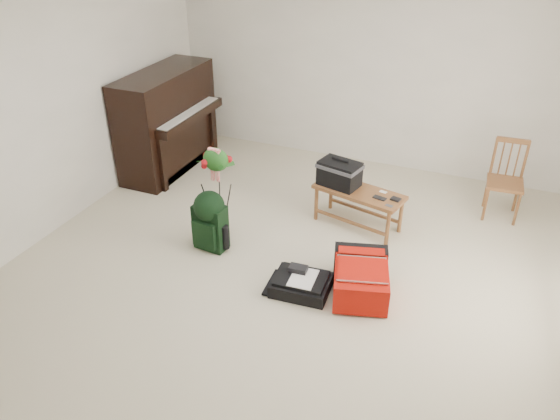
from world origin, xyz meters
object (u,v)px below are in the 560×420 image
at_px(dining_chair, 506,181).
at_px(flower_stand, 218,196).
at_px(green_backpack, 210,218).
at_px(red_suitcase, 362,275).
at_px(piano, 168,123).
at_px(black_duffel, 301,284).
at_px(bench, 344,181).

distance_m(dining_chair, flower_stand, 3.08).
relative_size(green_backpack, flower_stand, 0.59).
bearing_deg(red_suitcase, green_backpack, 161.88).
xyz_separation_m(piano, black_duffel, (2.46, -1.74, -0.52)).
xyz_separation_m(dining_chair, black_duffel, (-1.54, -2.11, -0.34)).
distance_m(red_suitcase, flower_stand, 1.61).
distance_m(black_duffel, green_backpack, 1.15).
distance_m(dining_chair, black_duffel, 2.63).
bearing_deg(green_backpack, dining_chair, 39.73).
bearing_deg(red_suitcase, dining_chair, 44.81).
height_order(piano, black_duffel, piano).
height_order(red_suitcase, flower_stand, flower_stand).
height_order(bench, green_backpack, bench).
bearing_deg(black_duffel, piano, 140.49).
bearing_deg(dining_chair, green_backpack, -148.79).
bearing_deg(piano, flower_stand, -42.52).
distance_m(piano, green_backpack, 2.01).
bearing_deg(flower_stand, piano, 145.60).
height_order(red_suitcase, black_duffel, red_suitcase).
relative_size(dining_chair, flower_stand, 0.81).
bearing_deg(red_suitcase, piano, 137.11).
bearing_deg(bench, dining_chair, 42.04).
distance_m(piano, red_suitcase, 3.34).
distance_m(bench, dining_chair, 1.77).
height_order(piano, green_backpack, piano).
height_order(piano, dining_chair, piano).
distance_m(bench, black_duffel, 1.33).
xyz_separation_m(red_suitcase, green_backpack, (-1.57, 0.06, 0.19)).
bearing_deg(bench, red_suitcase, -50.60).
bearing_deg(flower_stand, bench, 45.53).
relative_size(piano, black_duffel, 2.81).
height_order(red_suitcase, green_backpack, green_backpack).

